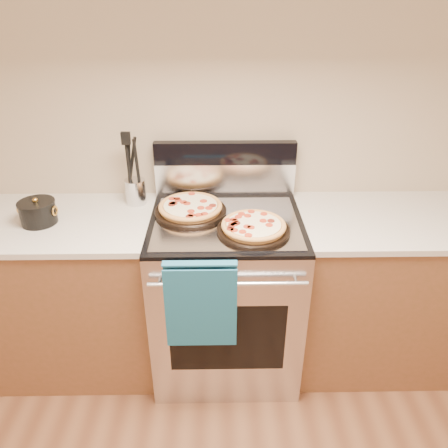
{
  "coord_description": "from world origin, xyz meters",
  "views": [
    {
      "loc": [
        -0.04,
        -0.27,
        1.94
      ],
      "look_at": [
        -0.01,
        1.55,
        0.95
      ],
      "focal_mm": 35.0,
      "sensor_mm": 36.0,
      "label": 1
    }
  ],
  "objects_px": {
    "range_body": "(226,295)",
    "saucepan": "(38,213)",
    "pepperoni_pizza_back": "(191,208)",
    "pepperoni_pizza_front": "(254,227)",
    "utensil_crock": "(136,191)"
  },
  "relations": [
    {
      "from": "range_body",
      "to": "pepperoni_pizza_back",
      "type": "bearing_deg",
      "value": 158.75
    },
    {
      "from": "utensil_crock",
      "to": "saucepan",
      "type": "distance_m",
      "value": 0.49
    },
    {
      "from": "range_body",
      "to": "saucepan",
      "type": "bearing_deg",
      "value": 179.81
    },
    {
      "from": "range_body",
      "to": "pepperoni_pizza_back",
      "type": "height_order",
      "value": "pepperoni_pizza_back"
    },
    {
      "from": "pepperoni_pizza_back",
      "to": "saucepan",
      "type": "relative_size",
      "value": 2.09
    },
    {
      "from": "range_body",
      "to": "pepperoni_pizza_front",
      "type": "distance_m",
      "value": 0.53
    },
    {
      "from": "pepperoni_pizza_front",
      "to": "range_body",
      "type": "bearing_deg",
      "value": 134.14
    },
    {
      "from": "pepperoni_pizza_back",
      "to": "saucepan",
      "type": "height_order",
      "value": "saucepan"
    },
    {
      "from": "utensil_crock",
      "to": "saucepan",
      "type": "height_order",
      "value": "utensil_crock"
    },
    {
      "from": "range_body",
      "to": "saucepan",
      "type": "xyz_separation_m",
      "value": [
        -0.92,
        0.0,
        0.51
      ]
    },
    {
      "from": "pepperoni_pizza_back",
      "to": "pepperoni_pizza_front",
      "type": "bearing_deg",
      "value": -33.15
    },
    {
      "from": "range_body",
      "to": "saucepan",
      "type": "height_order",
      "value": "saucepan"
    },
    {
      "from": "utensil_crock",
      "to": "saucepan",
      "type": "relative_size",
      "value": 0.78
    },
    {
      "from": "range_body",
      "to": "saucepan",
      "type": "relative_size",
      "value": 5.22
    },
    {
      "from": "saucepan",
      "to": "pepperoni_pizza_back",
      "type": "bearing_deg",
      "value": 5.14
    }
  ]
}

